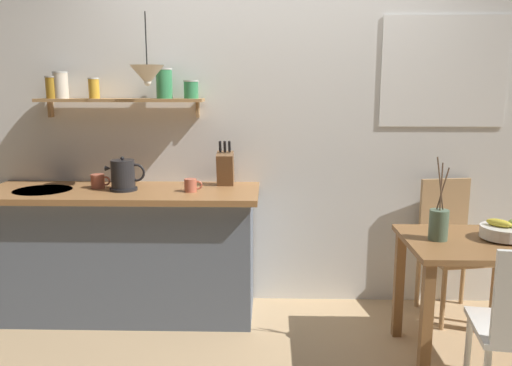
% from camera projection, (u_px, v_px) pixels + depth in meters
% --- Properties ---
extents(ground_plane, '(14.00, 14.00, 0.00)m').
position_uv_depth(ground_plane, '(271.00, 337.00, 3.27)').
color(ground_plane, tan).
extents(back_wall, '(6.80, 0.11, 2.70)m').
position_uv_depth(back_wall, '(300.00, 117.00, 3.65)').
color(back_wall, white).
rests_on(back_wall, ground_plane).
extents(kitchen_counter, '(1.83, 0.63, 0.89)m').
position_uv_depth(kitchen_counter, '(125.00, 252.00, 3.52)').
color(kitchen_counter, slate).
rests_on(kitchen_counter, ground_plane).
extents(wall_shelf, '(1.14, 0.20, 0.33)m').
position_uv_depth(wall_shelf, '(117.00, 92.00, 3.49)').
color(wall_shelf, tan).
extents(dining_table, '(0.85, 0.67, 0.72)m').
position_uv_depth(dining_table, '(481.00, 263.00, 2.89)').
color(dining_table, brown).
rests_on(dining_table, ground_plane).
extents(dining_chair_far, '(0.48, 0.48, 0.93)m').
position_uv_depth(dining_chair_far, '(450.00, 242.00, 3.56)').
color(dining_chair_far, tan).
rests_on(dining_chair_far, ground_plane).
extents(fruit_bowl, '(0.26, 0.26, 0.12)m').
position_uv_depth(fruit_bowl, '(504.00, 231.00, 2.87)').
color(fruit_bowl, silver).
rests_on(fruit_bowl, dining_table).
extents(twig_vase, '(0.11, 0.11, 0.47)m').
position_uv_depth(twig_vase, '(439.00, 224.00, 2.87)').
color(twig_vase, '#567056').
rests_on(twig_vase, dining_table).
extents(electric_kettle, '(0.26, 0.18, 0.23)m').
position_uv_depth(electric_kettle, '(123.00, 175.00, 3.38)').
color(electric_kettle, black).
rests_on(electric_kettle, kitchen_counter).
extents(knife_block, '(0.11, 0.16, 0.31)m').
position_uv_depth(knife_block, '(225.00, 168.00, 3.54)').
color(knife_block, brown).
rests_on(knife_block, kitchen_counter).
extents(coffee_mug_by_sink, '(0.13, 0.09, 0.09)m').
position_uv_depth(coffee_mug_by_sink, '(98.00, 181.00, 3.46)').
color(coffee_mug_by_sink, '#C6664C').
rests_on(coffee_mug_by_sink, kitchen_counter).
extents(coffee_mug_spare, '(0.12, 0.08, 0.09)m').
position_uv_depth(coffee_mug_spare, '(191.00, 185.00, 3.35)').
color(coffee_mug_spare, '#C6664C').
rests_on(coffee_mug_spare, kitchen_counter).
extents(pendant_lamp, '(0.21, 0.21, 0.45)m').
position_uv_depth(pendant_lamp, '(147.00, 75.00, 3.22)').
color(pendant_lamp, black).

